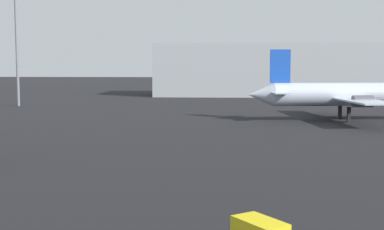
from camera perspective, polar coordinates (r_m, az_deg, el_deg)
name	(u,v)px	position (r m, az deg, el deg)	size (l,w,h in m)	color
airplane_distant	(351,94)	(77.00, 16.46, 2.10)	(29.17, 25.17, 9.70)	#B2BCCC
light_mast_left	(16,33)	(104.38, -18.08, 8.27)	(2.40, 0.50, 24.21)	slate
terminal_building	(289,70)	(134.71, 10.20, 4.71)	(64.90, 19.43, 12.50)	#999EA3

